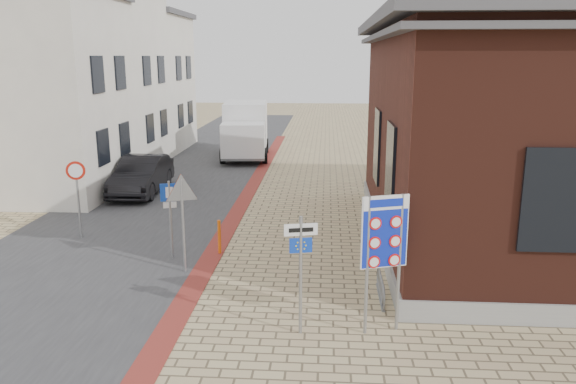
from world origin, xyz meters
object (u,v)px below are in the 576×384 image
(sedan, at_px, (142,175))
(essen_sign, at_px, (301,257))
(box_truck, at_px, (245,130))
(bollard, at_px, (219,237))
(border_sign, at_px, (385,235))
(parking_sign, at_px, (170,207))

(sedan, height_order, essen_sign, essen_sign)
(box_truck, xyz_separation_m, bollard, (1.54, -16.17, -1.08))
(sedan, bearing_deg, bollard, -59.07)
(sedan, distance_m, bollard, 8.66)
(box_truck, xyz_separation_m, essen_sign, (4.14, -20.87, 0.10))
(border_sign, distance_m, essen_sign, 1.77)
(box_truck, height_order, parking_sign, box_truck)
(border_sign, height_order, essen_sign, border_sign)
(box_truck, distance_m, essen_sign, 21.28)
(sedan, relative_size, parking_sign, 2.07)
(border_sign, relative_size, essen_sign, 1.16)
(essen_sign, relative_size, bollard, 2.47)
(border_sign, relative_size, parking_sign, 1.30)
(bollard, bearing_deg, box_truck, 95.43)
(box_truck, bearing_deg, parking_sign, -94.24)
(border_sign, xyz_separation_m, parking_sign, (-5.58, 4.00, -0.60))
(border_sign, xyz_separation_m, essen_sign, (-1.70, -0.20, -0.44))
(parking_sign, relative_size, bollard, 2.22)
(box_truck, distance_m, parking_sign, 16.67)
(parking_sign, height_order, bollard, parking_sign)
(border_sign, height_order, bollard, border_sign)
(parking_sign, bearing_deg, box_truck, 71.00)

